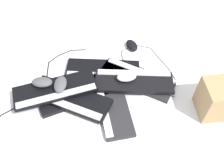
{
  "coord_description": "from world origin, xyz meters",
  "views": [
    {
      "loc": [
        -0.1,
        -0.92,
        1.13
      ],
      "look_at": [
        -0.04,
        -0.04,
        0.04
      ],
      "focal_mm": 40.0,
      "sensor_mm": 36.0,
      "label": 1
    }
  ],
  "objects": [
    {
      "name": "mouse_0",
      "position": [
        0.11,
        0.3,
        0.02
      ],
      "size": [
        0.1,
        0.12,
        0.04
      ],
      "primitive_type": "ellipsoid",
      "rotation": [
        0.0,
        0.0,
        5.01
      ],
      "color": "black",
      "rests_on": "ground"
    },
    {
      "name": "mouse_2",
      "position": [
        -0.41,
        -0.06,
        0.11
      ],
      "size": [
        0.12,
        0.08,
        0.04
      ],
      "primitive_type": "ellipsoid",
      "rotation": [
        0.0,
        0.0,
        3.02
      ],
      "color": "#4C4C51",
      "rests_on": "keyboard_6"
    },
    {
      "name": "cable_1",
      "position": [
        0.19,
        0.13,
        0.0
      ],
      "size": [
        0.31,
        0.45,
        0.01
      ],
      "color": "#59595B",
      "rests_on": "ground"
    },
    {
      "name": "keyboard_6",
      "position": [
        -0.35,
        -0.08,
        0.07
      ],
      "size": [
        0.46,
        0.26,
        0.03
      ],
      "color": "black",
      "rests_on": "keyboard_4"
    },
    {
      "name": "ground_plane",
      "position": [
        0.0,
        0.0,
        0.0
      ],
      "size": [
        3.2,
        3.2,
        0.0
      ],
      "primitive_type": "plane",
      "color": "white"
    },
    {
      "name": "mouse_3",
      "position": [
        -0.32,
        -0.08,
        0.11
      ],
      "size": [
        0.08,
        0.12,
        0.04
      ],
      "primitive_type": "ellipsoid",
      "rotation": [
        0.0,
        0.0,
        1.46
      ],
      "color": "#4C4C51",
      "rests_on": "keyboard_6"
    },
    {
      "name": "keyboard_4",
      "position": [
        -0.27,
        -0.12,
        0.04
      ],
      "size": [
        0.46,
        0.33,
        0.03
      ],
      "color": "black",
      "rests_on": "keyboard_2"
    },
    {
      "name": "keyboard_3",
      "position": [
        -0.05,
        -0.14,
        0.01
      ],
      "size": [
        0.21,
        0.46,
        0.03
      ],
      "color": "#232326",
      "rests_on": "ground"
    },
    {
      "name": "keyboard_5",
      "position": [
        0.09,
        -0.03,
        0.04
      ],
      "size": [
        0.45,
        0.19,
        0.03
      ],
      "color": "black",
      "rests_on": "keyboard_0"
    },
    {
      "name": "keyboard_2",
      "position": [
        -0.23,
        -0.07,
        0.01
      ],
      "size": [
        0.46,
        0.29,
        0.03
      ],
      "color": "black",
      "rests_on": "ground"
    },
    {
      "name": "keyboard_0",
      "position": [
        0.11,
        0.02,
        0.01
      ],
      "size": [
        0.45,
        0.36,
        0.03
      ],
      "color": "#232326",
      "rests_on": "ground"
    },
    {
      "name": "keyboard_1",
      "position": [
        -0.09,
        0.1,
        0.01
      ],
      "size": [
        0.45,
        0.2,
        0.03
      ],
      "color": "black",
      "rests_on": "ground"
    },
    {
      "name": "mouse_1",
      "position": [
        0.04,
        -0.02,
        0.08
      ],
      "size": [
        0.12,
        0.08,
        0.04
      ],
      "primitive_type": "ellipsoid",
      "rotation": [
        0.0,
        0.0,
        3.24
      ],
      "color": "silver",
      "rests_on": "keyboard_5"
    },
    {
      "name": "cable_0",
      "position": [
        -0.49,
        -0.01,
        0.0
      ],
      "size": [
        0.48,
        0.74,
        0.01
      ],
      "color": "black",
      "rests_on": "ground"
    }
  ]
}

